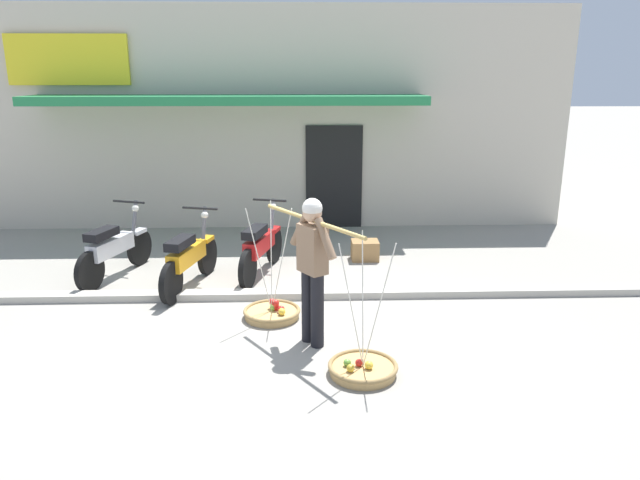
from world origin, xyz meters
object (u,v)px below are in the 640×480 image
motorcycle_third_in_row (261,247)px  fruit_basket_left_side (363,368)px  motorcycle_nearest_shop (114,249)px  motorcycle_second_in_row (189,258)px  fruit_vendor (312,262)px  fruit_basket_right_side (272,312)px  wooden_crate (365,250)px

motorcycle_third_in_row → fruit_basket_left_side: bearing=-68.5°
motorcycle_nearest_shop → motorcycle_second_in_row: same height
fruit_vendor → fruit_basket_right_side: fruit_vendor is taller
fruit_vendor → motorcycle_second_in_row: size_ratio=0.95×
motorcycle_third_in_row → wooden_crate: 1.83m
fruit_basket_left_side → motorcycle_nearest_shop: 4.60m
fruit_basket_right_side → motorcycle_nearest_shop: fruit_basket_right_side is taller
fruit_basket_right_side → wooden_crate: (1.43, 2.35, 0.09)m
fruit_basket_right_side → motorcycle_second_in_row: 1.68m
fruit_vendor → fruit_basket_right_side: size_ratio=1.17×
motorcycle_second_in_row → fruit_basket_left_side: bearing=-49.4°
fruit_basket_right_side → motorcycle_second_in_row: fruit_basket_right_side is taller
fruit_basket_left_side → wooden_crate: 3.86m
motorcycle_third_in_row → motorcycle_second_in_row: bearing=-151.5°
fruit_vendor → fruit_basket_right_side: (-0.49, 0.74, -0.90)m
fruit_basket_left_side → fruit_vendor: bearing=123.8°
motorcycle_third_in_row → fruit_basket_right_side: bearing=-81.8°
fruit_basket_left_side → motorcycle_nearest_shop: size_ratio=0.83×
fruit_vendor → fruit_basket_right_side: 1.27m
fruit_basket_left_side → motorcycle_third_in_row: 3.37m
motorcycle_second_in_row → motorcycle_third_in_row: size_ratio=1.00×
motorcycle_nearest_shop → fruit_vendor: bearing=-38.6°
fruit_basket_left_side → fruit_basket_right_side: same height
motorcycle_second_in_row → wooden_crate: motorcycle_second_in_row is taller
fruit_basket_right_side → motorcycle_nearest_shop: 2.91m
wooden_crate → fruit_basket_right_side: bearing=-121.3°
motorcycle_third_in_row → motorcycle_nearest_shop: bearing=-178.9°
fruit_vendor → wooden_crate: bearing=73.2°
motorcycle_nearest_shop → motorcycle_second_in_row: (1.20, -0.49, 0.00)m
motorcycle_nearest_shop → motorcycle_third_in_row: same height
fruit_basket_left_side → motorcycle_second_in_row: bearing=130.6°
fruit_basket_right_side → motorcycle_third_in_row: (-0.23, 1.63, 0.38)m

